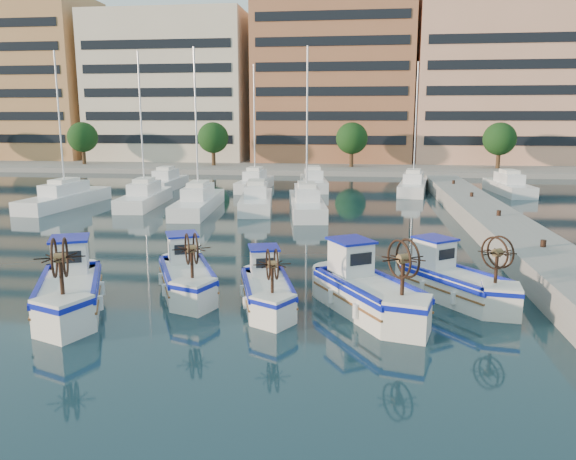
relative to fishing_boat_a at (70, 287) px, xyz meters
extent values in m
plane|color=#18323F|center=(4.84, 1.07, -0.84)|extent=(300.00, 300.00, 0.00)
cube|color=gray|center=(17.84, 9.07, -0.24)|extent=(3.00, 60.00, 1.20)
cube|color=gray|center=(4.84, 68.07, -0.54)|extent=(180.00, 40.00, 0.60)
cube|color=tan|center=(-43.16, 66.07, 11.76)|extent=(24.00, 14.00, 24.00)
cube|color=beige|center=(-18.16, 66.07, 10.26)|extent=(23.00, 14.00, 21.00)
cube|color=black|center=(-18.16, 59.07, 10.26)|extent=(21.16, 0.12, 18.90)
cube|color=#A76541|center=(5.84, 66.07, 12.26)|extent=(22.00, 14.00, 25.00)
cube|color=black|center=(5.84, 59.07, 12.26)|extent=(20.24, 0.12, 22.50)
cube|color=#ECA683|center=(28.84, 66.07, 10.76)|extent=(23.00, 14.00, 22.00)
cube|color=black|center=(28.84, 59.07, 10.76)|extent=(21.16, 0.12, 19.80)
cylinder|color=#3F2B19|center=(-27.16, 54.57, 0.66)|extent=(0.50, 0.50, 3.00)
sphere|color=#194217|center=(-27.16, 54.57, 3.36)|extent=(4.00, 4.00, 4.00)
cylinder|color=#3F2B19|center=(-9.16, 54.57, 0.66)|extent=(0.50, 0.50, 3.00)
sphere|color=#194217|center=(-9.16, 54.57, 3.36)|extent=(4.00, 4.00, 4.00)
cylinder|color=#3F2B19|center=(8.84, 54.57, 0.66)|extent=(0.50, 0.50, 3.00)
sphere|color=#194217|center=(8.84, 54.57, 3.36)|extent=(4.00, 4.00, 4.00)
cylinder|color=#3F2B19|center=(26.84, 54.57, 0.66)|extent=(0.50, 0.50, 3.00)
sphere|color=#194217|center=(26.84, 54.57, 3.36)|extent=(4.00, 4.00, 4.00)
cube|color=white|center=(-12.35, 22.36, -0.34)|extent=(2.98, 9.94, 1.00)
cylinder|color=silver|center=(-12.35, 22.36, 5.16)|extent=(0.12, 0.12, 11.00)
cube|color=white|center=(-6.47, 23.51, -0.34)|extent=(2.93, 8.77, 1.00)
cylinder|color=silver|center=(-6.47, 23.51, 5.16)|extent=(0.12, 0.12, 11.00)
cube|color=white|center=(-1.67, 21.65, -0.34)|extent=(3.06, 10.34, 1.00)
cylinder|color=silver|center=(-1.67, 21.65, 5.16)|extent=(0.12, 0.12, 11.00)
cube|color=white|center=(2.31, 23.28, -0.34)|extent=(3.43, 9.19, 1.00)
cube|color=white|center=(6.20, 22.09, -0.34)|extent=(3.69, 10.34, 1.00)
cylinder|color=silver|center=(6.20, 22.09, 5.16)|extent=(0.12, 0.12, 11.00)
cube|color=white|center=(-8.42, 33.97, -0.34)|extent=(2.31, 7.66, 1.00)
cube|color=white|center=(0.10, 34.52, -0.34)|extent=(2.46, 7.95, 1.00)
cylinder|color=silver|center=(0.10, 34.52, 5.16)|extent=(0.12, 0.12, 11.00)
cube|color=white|center=(5.52, 36.29, -0.34)|extent=(3.43, 9.20, 1.00)
cube|color=white|center=(14.76, 34.01, -0.34)|extent=(3.42, 8.83, 1.00)
cylinder|color=silver|center=(14.76, 34.01, 5.16)|extent=(0.12, 0.12, 11.00)
cube|color=white|center=(23.25, 34.70, -0.34)|extent=(2.87, 8.56, 1.00)
cube|color=white|center=(0.06, -0.14, -0.27)|extent=(3.56, 4.89, 1.12)
cube|color=#0C17A6|center=(0.06, -0.14, 0.15)|extent=(3.67, 5.03, 0.17)
cube|color=blue|center=(0.06, -0.14, 0.09)|extent=(2.99, 4.31, 0.06)
cube|color=white|center=(-0.45, 1.04, 0.88)|extent=(1.63, 1.74, 1.18)
cube|color=#0C17A6|center=(-0.45, 1.04, 1.52)|extent=(1.85, 1.96, 0.09)
cylinder|color=#331E14|center=(0.83, -1.90, 0.91)|extent=(0.13, 0.13, 1.24)
cylinder|color=brown|center=(0.83, -1.90, 1.57)|extent=(0.43, 0.41, 0.30)
torus|color=#331E14|center=(0.68, -1.97, 1.57)|extent=(0.57, 1.18, 1.25)
torus|color=#331E14|center=(0.98, -1.84, 1.57)|extent=(0.57, 1.18, 1.25)
cube|color=white|center=(3.46, 2.40, -0.33)|extent=(3.22, 4.37, 1.00)
cube|color=#0C17A6|center=(3.46, 2.40, 0.05)|extent=(3.32, 4.50, 0.15)
cube|color=blue|center=(3.46, 2.40, -0.01)|extent=(2.71, 3.85, 0.06)
cube|color=white|center=(2.99, 3.45, 0.69)|extent=(1.47, 1.57, 1.05)
cube|color=#0C17A6|center=(2.99, 3.45, 1.27)|extent=(1.66, 1.76, 0.08)
cylinder|color=#331E14|center=(4.17, 0.83, 0.72)|extent=(0.11, 0.11, 1.11)
cylinder|color=brown|center=(4.17, 0.83, 1.32)|extent=(0.39, 0.37, 0.27)
torus|color=#331E14|center=(4.04, 0.77, 1.32)|extent=(0.52, 1.05, 1.12)
torus|color=#331E14|center=(4.30, 0.89, 1.32)|extent=(0.52, 1.05, 1.12)
cube|color=white|center=(6.77, 1.27, -0.38)|extent=(2.51, 3.97, 0.92)
cube|color=#0C17A6|center=(6.77, 1.27, -0.03)|extent=(2.58, 4.09, 0.14)
cube|color=blue|center=(6.77, 1.27, -0.08)|extent=(2.07, 3.52, 0.05)
cube|color=white|center=(6.49, 2.29, 0.57)|extent=(1.23, 1.36, 0.96)
cube|color=#0C17A6|center=(6.49, 2.29, 1.09)|extent=(1.40, 1.52, 0.07)
cylinder|color=#331E14|center=(7.19, -0.25, 0.59)|extent=(0.11, 0.11, 1.02)
cylinder|color=brown|center=(7.19, -0.25, 1.14)|extent=(0.34, 0.31, 0.25)
torus|color=#331E14|center=(7.06, -0.28, 1.14)|extent=(0.33, 1.01, 1.03)
torus|color=#331E14|center=(7.32, -0.21, 1.14)|extent=(0.33, 1.01, 1.03)
cube|color=white|center=(10.34, 1.03, -0.28)|extent=(3.93, 4.79, 1.11)
cube|color=#0C17A6|center=(10.34, 1.03, 0.14)|extent=(4.05, 4.94, 0.17)
cube|color=blue|center=(10.34, 1.03, 0.08)|extent=(3.34, 4.19, 0.06)
cube|color=white|center=(9.69, 2.12, 0.86)|extent=(1.71, 1.78, 1.16)
cube|color=#0C17A6|center=(9.69, 2.12, 1.49)|extent=(1.93, 2.00, 0.08)
cylinder|color=#331E14|center=(11.33, -0.60, 0.89)|extent=(0.13, 0.13, 1.23)
cylinder|color=brown|center=(11.33, -0.60, 1.55)|extent=(0.44, 0.43, 0.30)
torus|color=#331E14|center=(11.19, -0.68, 1.55)|extent=(0.70, 1.10, 1.24)
torus|color=#331E14|center=(11.47, -0.52, 1.55)|extent=(0.70, 1.10, 1.24)
cube|color=white|center=(13.55, 2.88, -0.33)|extent=(3.85, 4.28, 1.02)
cube|color=#0C17A6|center=(13.55, 2.88, 0.06)|extent=(3.97, 4.41, 0.15)
cube|color=blue|center=(13.55, 2.88, 0.00)|extent=(3.30, 3.73, 0.06)
cube|color=white|center=(12.85, 3.80, 0.71)|extent=(1.61, 1.65, 1.06)
cube|color=#0C17A6|center=(12.85, 3.80, 1.29)|extent=(1.81, 1.85, 0.08)
cylinder|color=#331E14|center=(14.61, 1.50, 0.74)|extent=(0.12, 0.12, 1.12)
cylinder|color=brown|center=(14.61, 1.50, 1.34)|extent=(0.41, 0.40, 0.27)
torus|color=#331E14|center=(14.49, 1.41, 1.34)|extent=(0.74, 0.94, 1.13)
torus|color=#331E14|center=(14.73, 1.59, 1.34)|extent=(0.74, 0.94, 1.13)
camera|label=1|loc=(9.93, -17.64, 5.76)|focal=35.00mm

